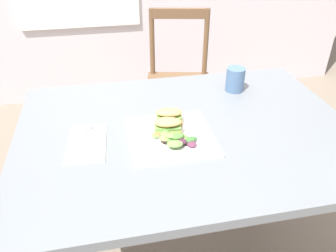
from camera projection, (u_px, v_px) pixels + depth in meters
The scene contains 9 objects.
dining_table at pixel (186, 160), 1.22m from camera, with size 1.14×0.83×0.74m.
chair_wooden_far at pixel (179, 82), 2.13m from camera, with size 0.48×0.48×0.87m.
plate_lunch at pixel (170, 136), 1.10m from camera, with size 0.27×0.27×0.01m, color white.
sandwich_half_front at pixel (168, 126), 1.09m from camera, with size 0.10×0.07×0.06m.
sandwich_half_back at pixel (168, 116), 1.14m from camera, with size 0.10×0.07×0.06m.
salad_mixed_greens at pixel (174, 137), 1.05m from camera, with size 0.15×0.14×0.04m.
napkin_folded at pixel (87, 143), 1.07m from camera, with size 0.12×0.21×0.00m, color silver.
fork_on_napkin at pixel (88, 139), 1.08m from camera, with size 0.05×0.19×0.00m.
cup_extra_side at pixel (235, 79), 1.36m from camera, with size 0.07×0.07×0.10m, color #4C6B93.
Camera 1 is at (-0.20, -0.86, 1.36)m, focal length 36.17 mm.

